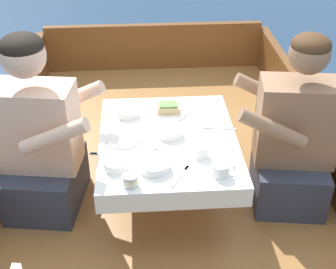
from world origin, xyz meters
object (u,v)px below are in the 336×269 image
Objects in this scene: person_starboard at (293,140)px; coffee_cup_starboard at (221,169)px; sandwich at (168,108)px; tin_can at (130,181)px; person_port at (40,142)px; coffee_cup_port at (201,151)px.

person_starboard is 8.76× the size of coffee_cup_starboard.
tin_can is (-0.21, -0.61, -0.00)m from sandwich.
coffee_cup_starboard is at bearing 6.93° from tin_can.
sandwich is 0.59m from coffee_cup_starboard.
person_starboard is 8.02× the size of sandwich.
person_port is at bearing -162.05° from sandwich.
tin_can is (-0.33, -0.20, -0.00)m from coffee_cup_port.
person_starboard is 14.13× the size of tin_can.
sandwich is at bearing 26.32° from person_port.
coffee_cup_starboard is at bearing 43.53° from person_starboard.
coffee_cup_port is 0.16m from coffee_cup_starboard.
tin_can is at bearing 31.19° from person_starboard.
person_port reaches higher than coffee_cup_port.
person_port is 1.02× the size of person_starboard.
tin_can is (-0.40, -0.05, -0.00)m from coffee_cup_starboard.
person_port is at bearing 6.37° from person_starboard.
person_starboard is at bearing 35.36° from coffee_cup_starboard.
person_starboard is 0.53m from coffee_cup_starboard.
coffee_cup_port is (0.13, -0.41, -0.00)m from sandwich.
tin_can is at bearing -108.65° from sandwich.
coffee_cup_starboard is at bearing -70.53° from sandwich.
person_starboard is (1.29, -0.04, -0.02)m from person_port.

